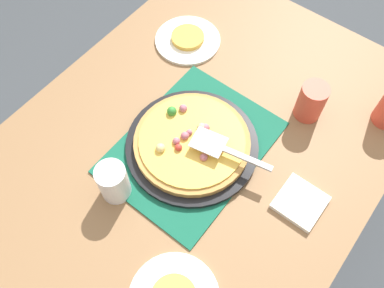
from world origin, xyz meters
TOP-DOWN VIEW (x-y plane):
  - ground_plane at (0.00, 0.00)m, footprint 8.00×8.00m
  - dining_table at (0.00, 0.00)m, footprint 1.40×1.00m
  - placemat at (0.00, 0.00)m, footprint 0.48×0.36m
  - pizza_pan at (0.00, 0.00)m, footprint 0.38×0.38m
  - pizza at (0.00, 0.00)m, footprint 0.33×0.33m
  - plate_near_left at (0.32, 0.26)m, footprint 0.22×0.22m
  - served_slice_left at (0.32, 0.26)m, footprint 0.11×0.11m
  - cup_near at (0.31, -0.20)m, footprint 0.08×0.08m
  - cup_far at (-0.23, 0.08)m, footprint 0.08×0.08m
  - pizza_server at (0.02, -0.10)m, footprint 0.09×0.23m
  - napkin_stack at (0.04, -0.33)m, footprint 0.12×0.12m

SIDE VIEW (x-z plane):
  - ground_plane at x=0.00m, z-range 0.00..0.00m
  - dining_table at x=0.00m, z-range 0.27..1.02m
  - placemat at x=0.00m, z-range 0.75..0.76m
  - plate_near_left at x=0.32m, z-range 0.75..0.76m
  - napkin_stack at x=0.04m, z-range 0.75..0.77m
  - pizza_pan at x=0.00m, z-range 0.76..0.77m
  - served_slice_left at x=0.32m, z-range 0.76..0.78m
  - pizza at x=0.00m, z-range 0.76..0.81m
  - cup_near at x=0.31m, z-range 0.75..0.87m
  - cup_far at x=-0.23m, z-range 0.75..0.87m
  - pizza_server at x=0.02m, z-range 0.82..0.82m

